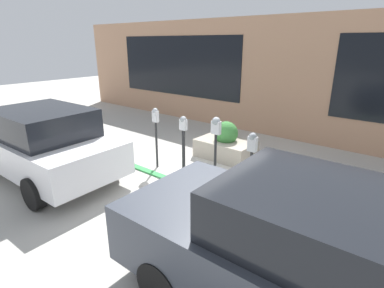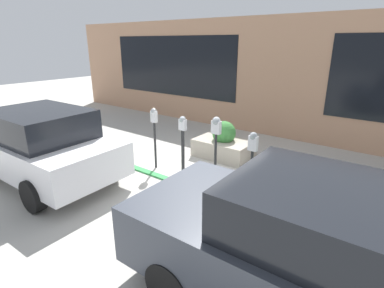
% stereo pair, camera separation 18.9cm
% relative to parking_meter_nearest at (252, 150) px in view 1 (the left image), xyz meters
% --- Properties ---
extents(ground_plane, '(40.00, 40.00, 0.00)m').
position_rel_parking_meter_nearest_xyz_m(ground_plane, '(1.23, 0.32, -0.99)').
color(ground_plane, '#ADAAA3').
extents(curb_strip, '(19.00, 0.16, 0.04)m').
position_rel_parking_meter_nearest_xyz_m(curb_strip, '(1.23, 0.40, -0.97)').
color(curb_strip, '#338C47').
rests_on(curb_strip, ground_plane).
extents(building_facade, '(19.00, 0.17, 3.63)m').
position_rel_parking_meter_nearest_xyz_m(building_facade, '(1.23, -4.15, 0.84)').
color(building_facade, tan).
rests_on(building_facade, ground_plane).
extents(parking_meter_nearest, '(0.17, 0.15, 1.32)m').
position_rel_parking_meter_nearest_xyz_m(parking_meter_nearest, '(0.00, 0.00, 0.00)').
color(parking_meter_nearest, '#232326').
rests_on(parking_meter_nearest, ground_plane).
extents(parking_meter_second, '(0.19, 0.16, 1.51)m').
position_rel_parking_meter_nearest_xyz_m(parking_meter_second, '(0.78, 0.05, 0.15)').
color(parking_meter_second, '#232326').
rests_on(parking_meter_second, ground_plane).
extents(parking_meter_middle, '(0.17, 0.14, 1.38)m').
position_rel_parking_meter_nearest_xyz_m(parking_meter_middle, '(1.66, 0.00, -0.09)').
color(parking_meter_middle, '#232326').
rests_on(parking_meter_middle, ground_plane).
extents(parking_meter_fourth, '(0.15, 0.12, 1.45)m').
position_rel_parking_meter_nearest_xyz_m(parking_meter_fourth, '(2.47, 0.05, 0.04)').
color(parking_meter_fourth, '#232326').
rests_on(parking_meter_fourth, ground_plane).
extents(planter_box, '(1.46, 0.92, 0.97)m').
position_rel_parking_meter_nearest_xyz_m(planter_box, '(1.54, -1.53, -0.64)').
color(planter_box, '#A39989').
rests_on(planter_box, ground_plane).
extents(parked_car_front, '(4.36, 1.87, 1.58)m').
position_rel_parking_meter_nearest_xyz_m(parked_car_front, '(-1.84, 2.02, -0.18)').
color(parked_car_front, '#383D47').
rests_on(parked_car_front, ground_plane).
extents(parked_car_middle, '(3.93, 1.88, 1.56)m').
position_rel_parking_meter_nearest_xyz_m(parked_car_middle, '(3.98, 1.97, -0.19)').
color(parked_car_middle, silver).
rests_on(parked_car_middle, ground_plane).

